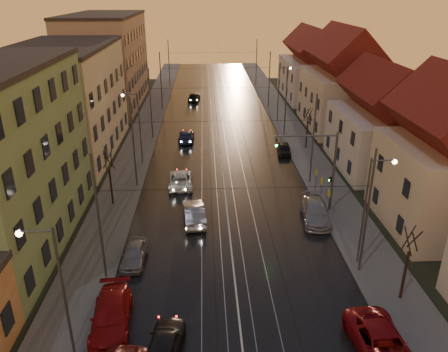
{
  "coord_description": "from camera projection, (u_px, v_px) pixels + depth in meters",
  "views": [
    {
      "loc": [
        -1.81,
        -15.53,
        17.89
      ],
      "look_at": [
        -0.2,
        19.78,
        2.71
      ],
      "focal_mm": 35.0,
      "sensor_mm": 36.0,
      "label": 1
    }
  ],
  "objects": [
    {
      "name": "road",
      "position": [
        219.0,
        135.0,
        58.1
      ],
      "size": [
        16.0,
        120.0,
        0.04
      ],
      "primitive_type": "cube",
      "color": "black",
      "rests_on": "ground"
    },
    {
      "name": "sidewalk_left",
      "position": [
        143.0,
        135.0,
        57.66
      ],
      "size": [
        4.0,
        120.0,
        0.15
      ],
      "primitive_type": "cube",
      "color": "#4C4C4C",
      "rests_on": "ground"
    },
    {
      "name": "sidewalk_right",
      "position": [
        293.0,
        133.0,
        58.5
      ],
      "size": [
        4.0,
        120.0,
        0.15
      ],
      "primitive_type": "cube",
      "color": "#4C4C4C",
      "rests_on": "ground"
    },
    {
      "name": "tram_rail_0",
      "position": [
        202.0,
        135.0,
        57.99
      ],
      "size": [
        0.06,
        120.0,
        0.03
      ],
      "primitive_type": "cube",
      "color": "gray",
      "rests_on": "road"
    },
    {
      "name": "tram_rail_1",
      "position": [
        213.0,
        135.0,
        58.05
      ],
      "size": [
        0.06,
        120.0,
        0.03
      ],
      "primitive_type": "cube",
      "color": "gray",
      "rests_on": "road"
    },
    {
      "name": "tram_rail_2",
      "position": [
        224.0,
        134.0,
        58.12
      ],
      "size": [
        0.06,
        120.0,
        0.03
      ],
      "primitive_type": "cube",
      "color": "gray",
      "rests_on": "road"
    },
    {
      "name": "tram_rail_3",
      "position": [
        235.0,
        134.0,
        58.18
      ],
      "size": [
        0.06,
        120.0,
        0.03
      ],
      "primitive_type": "cube",
      "color": "gray",
      "rests_on": "road"
    },
    {
      "name": "apartment_left_2",
      "position": [
        66.0,
        103.0,
        49.5
      ],
      "size": [
        10.0,
        20.0,
        12.0
      ],
      "primitive_type": "cube",
      "color": "beige",
      "rests_on": "ground"
    },
    {
      "name": "apartment_left_3",
      "position": [
        107.0,
        62.0,
        71.13
      ],
      "size": [
        10.0,
        24.0,
        14.0
      ],
      "primitive_type": "cube",
      "color": "#987E62",
      "rests_on": "ground"
    },
    {
      "name": "house_right_2",
      "position": [
        383.0,
        126.0,
        45.97
      ],
      "size": [
        9.18,
        12.24,
        9.2
      ],
      "color": "silver",
      "rests_on": "ground"
    },
    {
      "name": "house_right_3",
      "position": [
        342.0,
        86.0,
        59.29
      ],
      "size": [
        9.18,
        14.28,
        11.5
      ],
      "color": "beige",
      "rests_on": "ground"
    },
    {
      "name": "house_right_4",
      "position": [
        312.0,
        69.0,
        76.11
      ],
      "size": [
        9.18,
        16.32,
        10.0
      ],
      "color": "silver",
      "rests_on": "ground"
    },
    {
      "name": "catenary_pole_l_1",
      "position": [
        99.0,
        220.0,
        27.51
      ],
      "size": [
        0.16,
        0.16,
        9.0
      ],
      "primitive_type": "cylinder",
      "color": "#595B60",
      "rests_on": "ground"
    },
    {
      "name": "catenary_pole_r_1",
      "position": [
        367.0,
        214.0,
        28.24
      ],
      "size": [
        0.16,
        0.16,
        9.0
      ],
      "primitive_type": "cylinder",
      "color": "#595B60",
      "rests_on": "ground"
    },
    {
      "name": "catenary_pole_l_2",
      "position": [
        133.0,
        143.0,
        41.28
      ],
      "size": [
        0.16,
        0.16,
        9.0
      ],
      "primitive_type": "cylinder",
      "color": "#595B60",
      "rests_on": "ground"
    },
    {
      "name": "catenary_pole_r_2",
      "position": [
        313.0,
        140.0,
        42.01
      ],
      "size": [
        0.16,
        0.16,
        9.0
      ],
      "primitive_type": "cylinder",
      "color": "#595B60",
      "rests_on": "ground"
    },
    {
      "name": "catenary_pole_l_3",
      "position": [
        151.0,
        104.0,
        55.05
      ],
      "size": [
        0.16,
        0.16,
        9.0
      ],
      "primitive_type": "cylinder",
      "color": "#595B60",
      "rests_on": "ground"
    },
    {
      "name": "catenary_pole_r_3",
      "position": [
        286.0,
        103.0,
        55.77
      ],
      "size": [
        0.16,
        0.16,
        9.0
      ],
      "primitive_type": "cylinder",
      "color": "#595B60",
      "rests_on": "ground"
    },
    {
      "name": "catenary_pole_l_4",
      "position": [
        161.0,
        81.0,
        68.82
      ],
      "size": [
        0.16,
        0.16,
        9.0
      ],
      "primitive_type": "cylinder",
      "color": "#595B60",
      "rests_on": "ground"
    },
    {
      "name": "catenary_pole_r_4",
      "position": [
        269.0,
        80.0,
        69.54
      ],
      "size": [
        0.16,
        0.16,
        9.0
      ],
      "primitive_type": "cylinder",
      "color": "#595B60",
      "rests_on": "ground"
    },
    {
      "name": "catenary_pole_l_5",
      "position": [
        169.0,
        63.0,
        85.34
      ],
      "size": [
        0.16,
        0.16,
        9.0
      ],
      "primitive_type": "cylinder",
      "color": "#595B60",
      "rests_on": "ground"
    },
    {
      "name": "catenary_pole_r_5",
      "position": [
        256.0,
        63.0,
        86.07
      ],
      "size": [
        0.16,
        0.16,
        9.0
      ],
      "primitive_type": "cylinder",
      "color": "#595B60",
      "rests_on": "ground"
    },
    {
      "name": "street_lamp_0",
      "position": [
        56.0,
        284.0,
        20.91
      ],
      "size": [
        1.75,
        0.32,
        8.0
      ],
      "color": "#595B60",
      "rests_on": "ground"
    },
    {
      "name": "street_lamp_1",
      "position": [
        370.0,
        201.0,
        29.02
      ],
      "size": [
        1.75,
        0.32,
        8.0
      ],
      "color": "#595B60",
      "rests_on": "ground"
    },
    {
      "name": "street_lamp_2",
      "position": [
        136.0,
        121.0,
        46.62
      ],
      "size": [
        1.75,
        0.32,
        8.0
      ],
      "color": "#595B60",
      "rests_on": "ground"
    },
    {
      "name": "street_lamp_3",
      "position": [
        281.0,
        88.0,
        62.07
      ],
      "size": [
        1.75,
        0.32,
        8.0
      ],
      "color": "#595B60",
      "rests_on": "ground"
    },
    {
      "name": "traffic_light_mast",
      "position": [
        323.0,
        162.0,
        36.43
      ],
      "size": [
        5.3,
        0.32,
        7.2
      ],
      "color": "#595B60",
      "rests_on": "ground"
    },
    {
      "name": "bare_tree_0",
      "position": [
        110.0,
        179.0,
        38.34
      ],
      "size": [
        1.09,
        1.09,
        5.11
      ],
      "color": "black",
      "rests_on": "ground"
    },
    {
      "name": "bare_tree_1",
      "position": [
        406.0,
        266.0,
        26.35
      ],
      "size": [
        1.09,
        1.09,
        5.11
      ],
      "color": "black",
      "rests_on": "ground"
    },
    {
      "name": "bare_tree_2",
      "position": [
        307.0,
        129.0,
        52.06
      ],
      "size": [
        1.09,
        1.09,
        5.11
      ],
      "color": "black",
      "rests_on": "ground"
    },
    {
      "name": "driving_car_0",
      "position": [
        165.0,
        345.0,
        22.85
      ],
      "size": [
        2.29,
        4.53,
        1.48
      ],
      "primitive_type": "imported",
      "rotation": [
        0.0,
        0.0,
        3.01
      ],
      "color": "black",
      "rests_on": "ground"
    },
    {
      "name": "driving_car_1",
      "position": [
        194.0,
        213.0,
        36.18
      ],
      "size": [
        2.18,
        4.93,
        1.57
      ],
      "primitive_type": "imported",
      "rotation": [
        0.0,
        0.0,
        3.25
      ],
      "color": "gray",
      "rests_on": "ground"
    },
    {
      "name": "driving_car_2",
      "position": [
        181.0,
        179.0,
        42.87
      ],
      "size": [
        2.48,
        5.04,
        1.38
      ],
      "primitive_type": "imported",
      "rotation": [
        0.0,
        0.0,
        3.18
      ],
      "color": "silver",
      "rests_on": "ground"
    },
    {
      "name": "driving_car_3",
      "position": [
        186.0,
        136.0,
        55.5
      ],
      "size": [
        2.01,
        4.72,
        1.36
      ],
      "primitive_type": "imported",
      "rotation": [
        0.0,
        0.0,
        3.12
      ],
      "color": "#19234C",
      "rests_on": "ground"
    },
    {
      "name": "driving_car_4",
      "position": [
        194.0,
        97.0,
        75.41
      ],
      "size": [
        2.29,
        4.5,
        1.47
      ],
      "primitive_type": "imported",
      "rotation": [
        0.0,
        0.0,
        3.01
      ],
      "color": "black",
      "rests_on": "ground"
    },
    {
      "name": "parked_left_2",
      "position": [
        111.0,
        315.0,
        24.88
      ],
      "size": [
        2.53,
        5.41,
        1.53
      ],
      "primitive_type": "imported",
      "rotation": [
        0.0,
        0.0,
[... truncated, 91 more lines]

